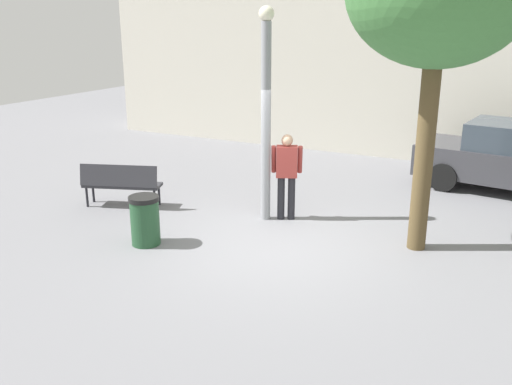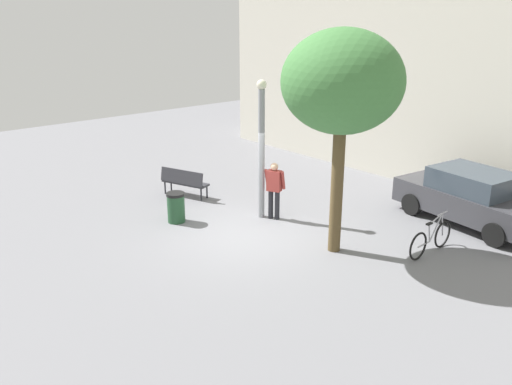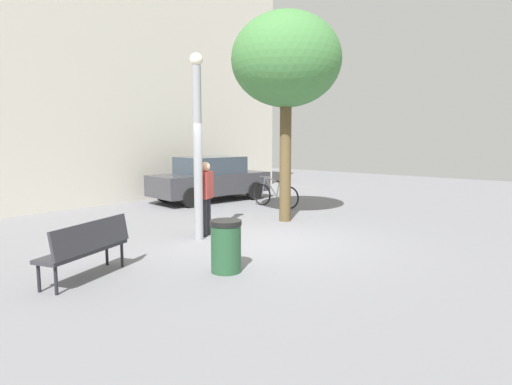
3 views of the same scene
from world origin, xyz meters
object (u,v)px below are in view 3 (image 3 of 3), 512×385
Objects in this scene: park_bench at (87,245)px; trash_bin at (226,246)px; plaza_tree at (286,61)px; person_by_lamppost at (206,193)px; parked_car_charcoal at (210,179)px; lamppost at (198,141)px; bicycle_silver at (275,195)px.

trash_bin is at bearing -39.26° from park_bench.
park_bench reaches higher than trash_bin.
plaza_tree is (5.88, 0.59, 3.60)m from park_bench.
plaza_tree reaches higher than person_by_lamppost.
person_by_lamppost is 1.00× the size of park_bench.
parked_car_charcoal is (7.15, 4.83, 0.23)m from park_bench.
lamppost is 2.18× the size of bicycle_silver.
lamppost is 4.58× the size of trash_bin.
lamppost reaches higher than park_bench.
park_bench is (-2.95, -0.72, -1.59)m from lamppost.
plaza_tree is at bearing 25.02° from trash_bin.
bicycle_silver is (4.60, 1.53, -1.75)m from lamppost.
parked_car_charcoal is 5.07× the size of trash_bin.
person_by_lamppost is at bearing -162.27° from bicycle_silver.
park_bench is 0.31× the size of plaza_tree.
lamppost is at bearing 13.76° from park_bench.
person_by_lamppost is (0.36, 0.17, -1.17)m from lamppost.
plaza_tree is at bearing -135.29° from bicycle_silver.
bicycle_silver is at bearing 31.63° from trash_bin.
trash_bin is at bearing -121.31° from lamppost.
lamppost is 5.15m from bicycle_silver.
bicycle_silver is (4.24, 1.35, -0.58)m from person_by_lamppost.
bicycle_silver is 6.90m from trash_bin.
parked_car_charcoal reaches higher than park_bench.
park_bench is 7.88m from bicycle_silver.
lamppost is at bearing -135.65° from parked_car_charcoal.
lamppost reaches higher than bicycle_silver.
bicycle_silver is at bearing 17.73° from person_by_lamppost.
plaza_tree is at bearing -6.75° from person_by_lamppost.
parked_car_charcoal is (3.84, 3.93, -0.19)m from person_by_lamppost.
lamppost is 3.43m from park_bench.
plaza_tree is at bearing -2.60° from lamppost.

